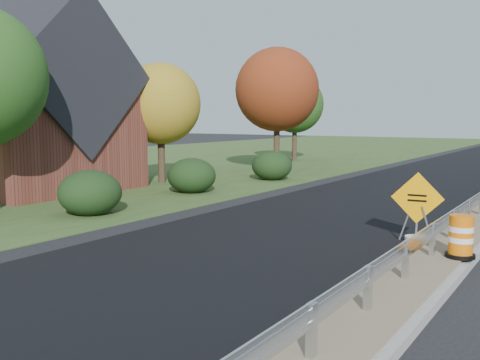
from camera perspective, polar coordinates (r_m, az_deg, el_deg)
The scene contains 12 objects.
ground at distance 18.35m, azimuth 24.25°, elevation -4.04°, with size 140.00×140.00×0.00m, color black.
grass_verge_near at distance 38.78m, azimuth -10.38°, elevation 1.81°, with size 30.00×120.00×0.03m, color #2D4E21.
milled_overlay at distance 28.94m, azimuth 18.88°, elevation -0.08°, with size 7.20×120.00×0.01m, color black.
hedge_south at distance 18.35m, azimuth -15.72°, elevation -1.30°, with size 2.09×2.09×1.52m, color black.
hedge_mid at distance 23.00m, azimuth -5.18°, elevation 0.49°, with size 2.09×2.09×1.52m, color black.
hedge_north at distance 27.66m, azimuth 3.43°, elevation 1.54°, with size 2.09×2.09×1.52m, color black.
tree_near_yellow at distance 26.66m, azimuth -8.48°, elevation 8.02°, with size 3.96×3.96×5.88m.
tree_near_red at distance 32.05m, azimuth 3.97°, elevation 9.58°, with size 4.95×4.95×7.35m.
tree_near_back at distance 40.49m, azimuth 5.87°, elevation 8.03°, with size 4.29×4.29×6.37m.
brick_house at distance 26.37m, azimuth -22.42°, elevation 6.92°, with size 9.40×7.07×8.54m.
caution_sign at distance 14.62m, azimuth 18.29°, elevation -4.55°, with size 1.32×0.55×1.83m.
barrel_median_near at distance 12.46m, azimuth 22.49°, elevation -5.67°, with size 0.63×0.63×0.92m.
Camera 1 is at (2.79, -17.85, 3.22)m, focal length 40.00 mm.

